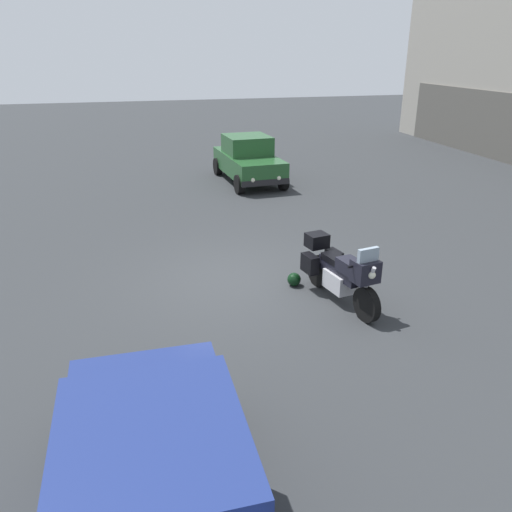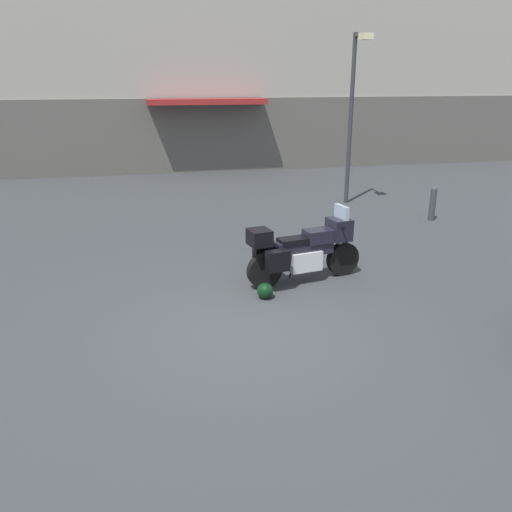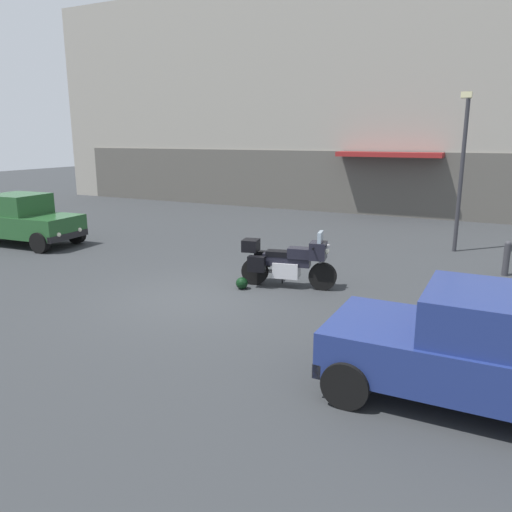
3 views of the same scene
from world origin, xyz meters
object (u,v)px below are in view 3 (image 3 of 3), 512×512
motorcycle (286,261)px  car_sedan_far (504,353)px  bollard_curbside (507,257)px  helmet (242,283)px  streetlamp_curbside (463,157)px  car_hatchback_near (22,220)px

motorcycle → car_sedan_far: (4.60, -3.77, 0.16)m
bollard_curbside → helmet: bearing=-143.6°
streetlamp_curbside → car_sedan_far: bearing=-81.3°
streetlamp_curbside → car_hatchback_near: bearing=-158.4°
car_sedan_far → streetlamp_curbside: bearing=-81.2°
motorcycle → bollard_curbside: motorcycle is taller
car_sedan_far → helmet: bearing=-29.8°
helmet → streetlamp_curbside: 7.92m
motorcycle → car_sedan_far: 5.95m
car_sedan_far → bollard_curbside: 7.17m
helmet → car_hatchback_near: bearing=172.2°
helmet → car_sedan_far: car_sedan_far is taller
car_sedan_far → streetlamp_curbside: 9.73m
car_hatchback_near → bollard_curbside: 14.47m
car_hatchback_near → bollard_curbside: size_ratio=4.39×
motorcycle → helmet: size_ratio=8.03×
motorcycle → car_hatchback_near: 9.61m
motorcycle → helmet: bearing=-154.7°
motorcycle → streetlamp_curbside: bearing=50.1°
bollard_curbside → motorcycle: bearing=-143.5°
motorcycle → car_sedan_far: car_sedan_far is taller
helmet → car_sedan_far: 6.33m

